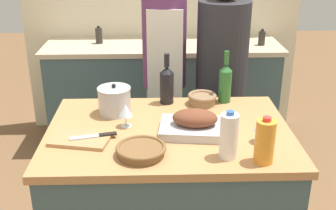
# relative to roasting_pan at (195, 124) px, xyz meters

# --- Properties ---
(kitchen_island) EXTENTS (1.24, 0.85, 0.91)m
(kitchen_island) POSITION_rel_roasting_pan_xyz_m (-0.13, 0.04, -0.50)
(kitchen_island) COLOR #3D565B
(kitchen_island) RESTS_ON ground_plane
(back_counter) EXTENTS (2.06, 0.60, 0.92)m
(back_counter) POSITION_rel_roasting_pan_xyz_m (-0.13, 1.69, -0.50)
(back_counter) COLOR #3D565B
(back_counter) RESTS_ON ground_plane
(roasting_pan) EXTENTS (0.37, 0.28, 0.12)m
(roasting_pan) POSITION_rel_roasting_pan_xyz_m (0.00, 0.00, 0.00)
(roasting_pan) COLOR #BCBCC1
(roasting_pan) RESTS_ON kitchen_island
(wicker_basket) EXTENTS (0.23, 0.23, 0.05)m
(wicker_basket) POSITION_rel_roasting_pan_xyz_m (-0.26, -0.22, -0.02)
(wicker_basket) COLOR brown
(wicker_basket) RESTS_ON kitchen_island
(cutting_board) EXTENTS (0.31, 0.22, 0.02)m
(cutting_board) POSITION_rel_roasting_pan_xyz_m (-0.56, -0.07, -0.04)
(cutting_board) COLOR #AD7F51
(cutting_board) RESTS_ON kitchen_island
(stock_pot) EXTENTS (0.18, 0.18, 0.17)m
(stock_pot) POSITION_rel_roasting_pan_xyz_m (-0.42, 0.25, 0.03)
(stock_pot) COLOR #B7B7BC
(stock_pot) RESTS_ON kitchen_island
(mixing_bowl) EXTENTS (0.17, 0.17, 0.06)m
(mixing_bowl) POSITION_rel_roasting_pan_xyz_m (0.08, 0.36, -0.01)
(mixing_bowl) COLOR #846647
(mixing_bowl) RESTS_ON kitchen_island
(juice_jug) EXTENTS (0.09, 0.09, 0.22)m
(juice_jug) POSITION_rel_roasting_pan_xyz_m (0.28, -0.29, 0.05)
(juice_jug) COLOR orange
(juice_jug) RESTS_ON kitchen_island
(milk_jug) EXTENTS (0.08, 0.08, 0.23)m
(milk_jug) POSITION_rel_roasting_pan_xyz_m (0.13, -0.25, 0.06)
(milk_jug) COLOR white
(milk_jug) RESTS_ON kitchen_island
(wine_bottle_green) EXTENTS (0.08, 0.08, 0.30)m
(wine_bottle_green) POSITION_rel_roasting_pan_xyz_m (-0.12, 0.39, 0.07)
(wine_bottle_green) COLOR black
(wine_bottle_green) RESTS_ON kitchen_island
(wine_bottle_dark) EXTENTS (0.07, 0.07, 0.31)m
(wine_bottle_dark) POSITION_rel_roasting_pan_xyz_m (0.21, 0.40, 0.07)
(wine_bottle_dark) COLOR #28662D
(wine_bottle_dark) RESTS_ON kitchen_island
(wine_glass_left) EXTENTS (0.07, 0.07, 0.12)m
(wine_glass_left) POSITION_rel_roasting_pan_xyz_m (-0.35, 0.08, 0.04)
(wine_glass_left) COLOR silver
(wine_glass_left) RESTS_ON kitchen_island
(wine_glass_right) EXTENTS (0.07, 0.07, 0.13)m
(wine_glass_right) POSITION_rel_roasting_pan_xyz_m (0.31, -0.11, 0.04)
(wine_glass_right) COLOR silver
(wine_glass_right) RESTS_ON kitchen_island
(knife_chef) EXTENTS (0.23, 0.08, 0.01)m
(knife_chef) POSITION_rel_roasting_pan_xyz_m (-0.49, -0.06, -0.03)
(knife_chef) COLOR #B7B7BC
(knife_chef) RESTS_ON cutting_board
(stand_mixer) EXTENTS (0.18, 0.14, 0.32)m
(stand_mixer) POSITION_rel_roasting_pan_xyz_m (0.43, 1.65, 0.09)
(stand_mixer) COLOR #333842
(stand_mixer) RESTS_ON back_counter
(condiment_bottle_tall) EXTENTS (0.06, 0.06, 0.14)m
(condiment_bottle_tall) POSITION_rel_roasting_pan_xyz_m (0.72, 1.63, 0.02)
(condiment_bottle_tall) COLOR #332D28
(condiment_bottle_tall) RESTS_ON back_counter
(condiment_bottle_short) EXTENTS (0.06, 0.06, 0.15)m
(condiment_bottle_short) POSITION_rel_roasting_pan_xyz_m (-0.68, 1.74, 0.03)
(condiment_bottle_short) COLOR #332D28
(condiment_bottle_short) RESTS_ON back_counter
(person_cook_aproned) EXTENTS (0.31, 0.31, 1.67)m
(person_cook_aproned) POSITION_rel_roasting_pan_xyz_m (-0.12, 0.97, -0.02)
(person_cook_aproned) COLOR beige
(person_cook_aproned) RESTS_ON ground_plane
(person_cook_guest) EXTENTS (0.35, 0.35, 1.60)m
(person_cook_guest) POSITION_rel_roasting_pan_xyz_m (0.27, 0.89, -0.07)
(person_cook_guest) COLOR beige
(person_cook_guest) RESTS_ON ground_plane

